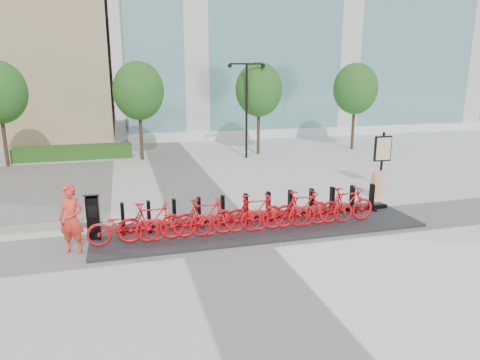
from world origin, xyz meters
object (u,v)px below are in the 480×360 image
object	(u,v)px
kiosk	(93,217)
map_sign	(383,151)
construction_barrel	(378,185)
bike_0	(123,226)
worker_red	(71,219)

from	to	relation	value
kiosk	map_sign	distance (m)	11.27
kiosk	map_sign	size ratio (longest dim) A/B	0.58
kiosk	construction_barrel	bearing A→B (deg)	12.24
bike_0	kiosk	size ratio (longest dim) A/B	1.44
kiosk	map_sign	world-z (taller)	map_sign
worker_red	kiosk	bearing A→B (deg)	74.62
bike_0	worker_red	bearing A→B (deg)	91.42
worker_red	construction_barrel	bearing A→B (deg)	33.55
kiosk	worker_red	bearing A→B (deg)	-123.68
bike_0	worker_red	world-z (taller)	worker_red
map_sign	worker_red	bearing A→B (deg)	-161.04
kiosk	worker_red	xyz separation A→B (m)	(-0.47, -0.64, 0.19)
worker_red	construction_barrel	xyz separation A→B (m)	(10.30, 2.32, -0.40)
bike_0	map_sign	distance (m)	10.74
kiosk	construction_barrel	xyz separation A→B (m)	(9.83, 1.68, -0.21)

